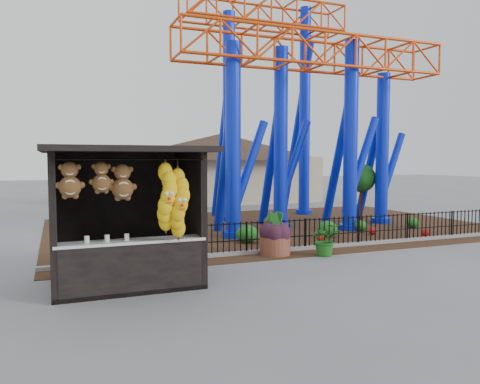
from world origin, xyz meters
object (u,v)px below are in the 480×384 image
object	(u,v)px
terracotta_planter	(275,246)
potted_plant	(325,239)
roller_coaster	(294,75)
prize_booth	(127,218)

from	to	relation	value
terracotta_planter	potted_plant	size ratio (longest dim) A/B	0.93
roller_coaster	potted_plant	xyz separation A→B (m)	(-2.21, -6.22, -5.95)
prize_booth	terracotta_planter	distance (m)	5.04
roller_coaster	potted_plant	bearing A→B (deg)	-109.57
roller_coaster	potted_plant	size ratio (longest dim) A/B	11.27
prize_booth	terracotta_planter	bearing A→B (deg)	20.97
prize_booth	potted_plant	xyz separation A→B (m)	(5.90, 1.10, -1.03)
terracotta_planter	potted_plant	xyz separation A→B (m)	(1.34, -0.64, 0.21)
prize_booth	roller_coaster	world-z (taller)	roller_coaster
prize_booth	potted_plant	world-z (taller)	prize_booth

